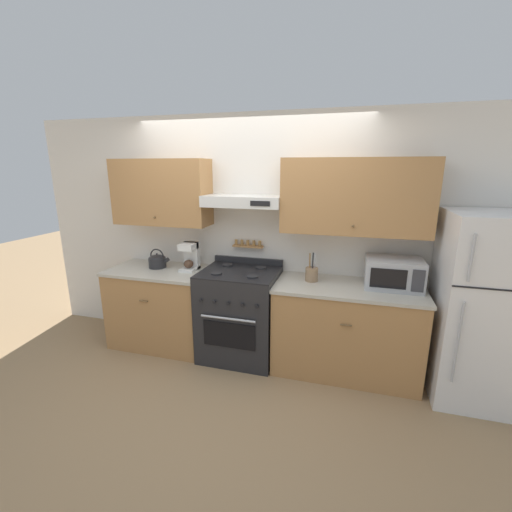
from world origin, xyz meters
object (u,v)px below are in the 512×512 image
refrigerator (489,309)px  microwave (394,273)px  tea_kettle (158,261)px  coffee_maker (190,256)px  stove_range (240,314)px  utensil_crock (312,274)px

refrigerator → microwave: 0.81m
tea_kettle → coffee_maker: coffee_maker is taller
stove_range → coffee_maker: size_ratio=3.33×
coffee_maker → microwave: (2.10, -0.01, -0.02)m
stove_range → tea_kettle: 1.12m
tea_kettle → refrigerator: bearing=-2.0°
microwave → tea_kettle: bearing=-179.6°
coffee_maker → tea_kettle: bearing=-175.7°
stove_range → microwave: 1.60m
utensil_crock → stove_range: bearing=-174.3°
utensil_crock → microwave: bearing=1.3°
microwave → utensil_crock: size_ratio=1.77×
stove_range → coffee_maker: 0.84m
coffee_maker → utensil_crock: (1.34, -0.03, -0.08)m
refrigerator → microwave: (-0.77, 0.13, 0.21)m
microwave → utensil_crock: 0.76m
microwave → coffee_maker: bearing=179.7°
coffee_maker → refrigerator: bearing=-2.9°
tea_kettle → microwave: microwave is taller
refrigerator → microwave: size_ratio=3.21×
refrigerator → coffee_maker: refrigerator is taller
stove_range → utensil_crock: size_ratio=3.52×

